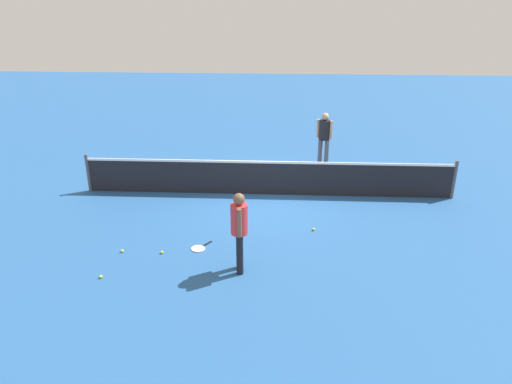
{
  "coord_description": "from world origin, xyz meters",
  "views": [
    {
      "loc": [
        0.32,
        -12.5,
        5.36
      ],
      "look_at": [
        -0.22,
        -1.98,
        0.9
      ],
      "focal_mm": 34.47,
      "sensor_mm": 36.0,
      "label": 1
    }
  ],
  "objects_px": {
    "player_near_side": "(239,226)",
    "tennis_ball_by_net": "(122,251)",
    "player_far_side": "(324,135)",
    "tennis_racket_far_player": "(300,168)",
    "tennis_ball_near_player": "(162,252)",
    "tennis_racket_near_player": "(199,248)",
    "tennis_ball_midcourt": "(314,229)",
    "tennis_ball_baseline": "(101,277)"
  },
  "relations": [
    {
      "from": "tennis_racket_near_player",
      "to": "tennis_ball_by_net",
      "type": "distance_m",
      "value": 1.66
    },
    {
      "from": "tennis_ball_midcourt",
      "to": "tennis_ball_baseline",
      "type": "height_order",
      "value": "same"
    },
    {
      "from": "tennis_racket_far_player",
      "to": "tennis_ball_midcourt",
      "type": "xyz_separation_m",
      "value": [
        0.2,
        -4.26,
        0.02
      ]
    },
    {
      "from": "player_near_side",
      "to": "player_far_side",
      "type": "relative_size",
      "value": 1.0
    },
    {
      "from": "tennis_ball_midcourt",
      "to": "player_far_side",
      "type": "bearing_deg",
      "value": 83.24
    },
    {
      "from": "tennis_ball_midcourt",
      "to": "tennis_ball_by_net",
      "type": "bearing_deg",
      "value": -163.59
    },
    {
      "from": "tennis_racket_far_player",
      "to": "player_near_side",
      "type": "bearing_deg",
      "value": -102.88
    },
    {
      "from": "player_near_side",
      "to": "tennis_ball_by_net",
      "type": "xyz_separation_m",
      "value": [
        -2.61,
        0.6,
        -0.98
      ]
    },
    {
      "from": "player_near_side",
      "to": "tennis_ball_midcourt",
      "type": "bearing_deg",
      "value": 49.06
    },
    {
      "from": "tennis_racket_near_player",
      "to": "tennis_ball_by_net",
      "type": "height_order",
      "value": "tennis_ball_by_net"
    },
    {
      "from": "tennis_racket_far_player",
      "to": "player_far_side",
      "type": "bearing_deg",
      "value": 26.92
    },
    {
      "from": "tennis_racket_far_player",
      "to": "tennis_ball_near_player",
      "type": "height_order",
      "value": "tennis_ball_near_player"
    },
    {
      "from": "tennis_ball_baseline",
      "to": "tennis_racket_near_player",
      "type": "bearing_deg",
      "value": 35.95
    },
    {
      "from": "tennis_racket_near_player",
      "to": "tennis_racket_far_player",
      "type": "xyz_separation_m",
      "value": [
        2.37,
        5.25,
        0.0
      ]
    },
    {
      "from": "tennis_ball_by_net",
      "to": "tennis_ball_midcourt",
      "type": "relative_size",
      "value": 1.0
    },
    {
      "from": "tennis_ball_by_net",
      "to": "tennis_ball_midcourt",
      "type": "distance_m",
      "value": 4.39
    },
    {
      "from": "tennis_racket_near_player",
      "to": "tennis_racket_far_player",
      "type": "bearing_deg",
      "value": 65.72
    },
    {
      "from": "tennis_racket_far_player",
      "to": "tennis_ball_baseline",
      "type": "distance_m",
      "value": 7.71
    },
    {
      "from": "tennis_ball_by_net",
      "to": "player_far_side",
      "type": "bearing_deg",
      "value": 51.0
    },
    {
      "from": "tennis_ball_by_net",
      "to": "tennis_racket_far_player",
      "type": "bearing_deg",
      "value": 53.89
    },
    {
      "from": "player_far_side",
      "to": "tennis_racket_far_player",
      "type": "distance_m",
      "value": 1.3
    },
    {
      "from": "player_far_side",
      "to": "tennis_ball_midcourt",
      "type": "bearing_deg",
      "value": -96.76
    },
    {
      "from": "player_far_side",
      "to": "tennis_ball_near_player",
      "type": "distance_m",
      "value": 7.12
    },
    {
      "from": "player_near_side",
      "to": "tennis_ball_by_net",
      "type": "bearing_deg",
      "value": 167.1
    },
    {
      "from": "player_near_side",
      "to": "tennis_racket_near_player",
      "type": "distance_m",
      "value": 1.63
    },
    {
      "from": "player_near_side",
      "to": "tennis_ball_near_player",
      "type": "distance_m",
      "value": 2.08
    },
    {
      "from": "player_far_side",
      "to": "player_near_side",
      "type": "bearing_deg",
      "value": -108.32
    },
    {
      "from": "tennis_racket_near_player",
      "to": "tennis_ball_baseline",
      "type": "relative_size",
      "value": 8.65
    },
    {
      "from": "player_far_side",
      "to": "tennis_ball_by_net",
      "type": "bearing_deg",
      "value": -129.0
    },
    {
      "from": "player_near_side",
      "to": "tennis_ball_midcourt",
      "type": "height_order",
      "value": "player_near_side"
    },
    {
      "from": "tennis_ball_baseline",
      "to": "tennis_ball_midcourt",
      "type": "bearing_deg",
      "value": 27.66
    },
    {
      "from": "tennis_racket_near_player",
      "to": "tennis_racket_far_player",
      "type": "relative_size",
      "value": 0.95
    },
    {
      "from": "player_far_side",
      "to": "tennis_racket_far_player",
      "type": "relative_size",
      "value": 2.84
    },
    {
      "from": "tennis_racket_far_player",
      "to": "tennis_ball_near_player",
      "type": "bearing_deg",
      "value": -119.64
    },
    {
      "from": "tennis_racket_far_player",
      "to": "tennis_ball_by_net",
      "type": "relative_size",
      "value": 9.06
    },
    {
      "from": "tennis_ball_near_player",
      "to": "tennis_ball_baseline",
      "type": "xyz_separation_m",
      "value": [
        -0.99,
        -1.01,
        0.0
      ]
    },
    {
      "from": "tennis_ball_by_net",
      "to": "tennis_ball_baseline",
      "type": "bearing_deg",
      "value": -96.27
    },
    {
      "from": "tennis_ball_baseline",
      "to": "player_near_side",
      "type": "bearing_deg",
      "value": 8.88
    },
    {
      "from": "player_far_side",
      "to": "tennis_ball_by_net",
      "type": "relative_size",
      "value": 25.76
    },
    {
      "from": "tennis_racket_near_player",
      "to": "tennis_racket_far_player",
      "type": "height_order",
      "value": "same"
    },
    {
      "from": "tennis_racket_near_player",
      "to": "tennis_ball_midcourt",
      "type": "height_order",
      "value": "tennis_ball_midcourt"
    },
    {
      "from": "tennis_racket_near_player",
      "to": "tennis_ball_midcourt",
      "type": "relative_size",
      "value": 8.65
    }
  ]
}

